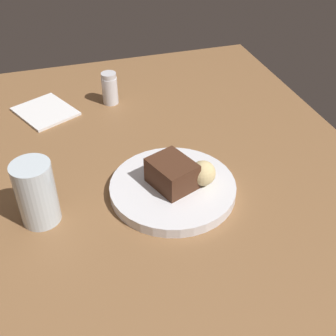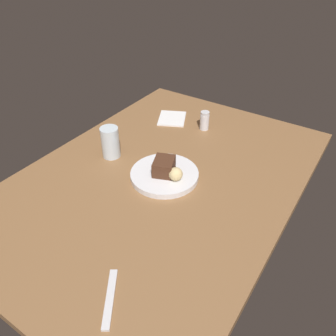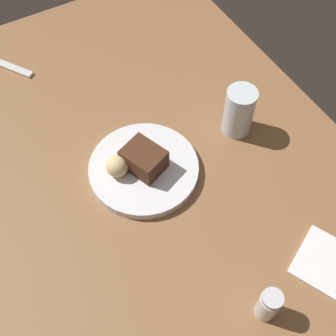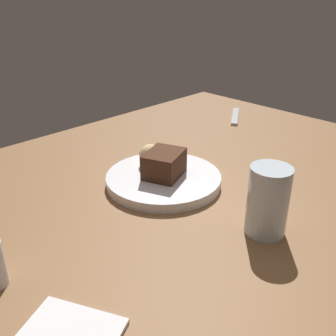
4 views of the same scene
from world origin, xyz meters
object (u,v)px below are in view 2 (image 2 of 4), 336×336
object	(u,v)px
bread_roll	(176,174)
folded_napkin	(172,118)
chocolate_cake_slice	(164,166)
water_glass	(111,142)
salt_shaker	(205,121)
dessert_plate	(164,175)
dessert_spoon	(110,298)

from	to	relation	value
bread_roll	folded_napkin	size ratio (longest dim) A/B	0.34
chocolate_cake_slice	water_glass	size ratio (longest dim) A/B	0.70
bread_roll	salt_shaker	size ratio (longest dim) A/B	0.59
bread_roll	water_glass	world-z (taller)	water_glass
dessert_plate	salt_shaker	xyz separation A→B (cm)	(35.78, 4.45, 2.84)
folded_napkin	water_glass	bearing A→B (deg)	174.92
folded_napkin	bread_roll	bearing A→B (deg)	-145.61
bread_roll	dessert_spoon	bearing A→B (deg)	-167.31
dessert_spoon	folded_napkin	world-z (taller)	dessert_spoon
water_glass	dessert_plate	bearing A→B (deg)	-90.85
salt_shaker	folded_napkin	xyz separation A→B (cm)	(-0.19, 15.55, -3.50)
chocolate_cake_slice	folded_napkin	distance (cm)	40.77
water_glass	folded_napkin	xyz separation A→B (cm)	(35.24, -3.13, -5.39)
water_glass	dessert_spoon	size ratio (longest dim) A/B	0.76
water_glass	folded_napkin	size ratio (longest dim) A/B	0.86
chocolate_cake_slice	salt_shaker	bearing A→B (deg)	6.85
chocolate_cake_slice	folded_napkin	size ratio (longest dim) A/B	0.60
dessert_plate	water_glass	bearing A→B (deg)	89.15
salt_shaker	water_glass	xyz separation A→B (cm)	(-35.43, 18.69, 1.89)
chocolate_cake_slice	water_glass	bearing A→B (deg)	89.63
bread_roll	salt_shaker	distance (cm)	38.22
water_glass	folded_napkin	world-z (taller)	water_glass
salt_shaker	dessert_plate	bearing A→B (deg)	-172.90
chocolate_cake_slice	folded_napkin	bearing A→B (deg)	29.26
chocolate_cake_slice	bread_roll	distance (cm)	5.54
bread_roll	salt_shaker	world-z (taller)	salt_shaker
chocolate_cake_slice	folded_napkin	xyz separation A→B (cm)	(35.39, 19.83, -4.10)
bread_roll	water_glass	size ratio (longest dim) A/B	0.40
salt_shaker	folded_napkin	bearing A→B (deg)	90.71
salt_shaker	dessert_spoon	xyz separation A→B (cm)	(-79.84, -19.28, -3.45)
dessert_spoon	salt_shaker	bearing A→B (deg)	-20.31
dessert_plate	bread_roll	bearing A→B (deg)	-103.12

